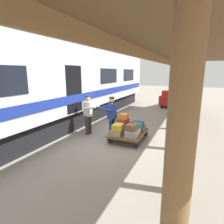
{
  "coord_description": "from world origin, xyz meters",
  "views": [
    {
      "loc": [
        -2.44,
        6.51,
        2.69
      ],
      "look_at": [
        0.46,
        0.1,
        1.15
      ],
      "focal_mm": 29.53,
      "sensor_mm": 36.0,
      "label": 1
    }
  ],
  "objects_px": {
    "suitcase_gray_aluminum": "(131,134)",
    "suitcase_navy_fabric": "(138,124)",
    "porter_in_overalls": "(111,116)",
    "suitcase_red_plastic": "(126,125)",
    "suitcase_slate_roller": "(139,128)",
    "train_car": "(47,86)",
    "suitcase_black_hardshell": "(122,128)",
    "suitcase_brown_leather": "(131,127)",
    "suitcase_burgundy_valise": "(123,122)",
    "suitcase_yellow_case": "(118,127)",
    "luggage_cart": "(129,133)",
    "suitcase_orange_carryall": "(124,116)",
    "suitcase_teal_softside": "(136,125)",
    "suitcase_cream_canvas": "(135,130)",
    "suitcase_tan_vintage": "(118,132)",
    "baggage_tug": "(169,99)",
    "porter_by_door": "(89,114)"
  },
  "relations": [
    {
      "from": "suitcase_navy_fabric",
      "to": "baggage_tug",
      "type": "xyz_separation_m",
      "value": [
        -0.28,
        -7.39,
        0.07
      ]
    },
    {
      "from": "porter_in_overalls",
      "to": "suitcase_black_hardshell",
      "type": "bearing_deg",
      "value": -174.82
    },
    {
      "from": "suitcase_teal_softside",
      "to": "suitcase_cream_canvas",
      "type": "bearing_deg",
      "value": 6.38
    },
    {
      "from": "train_car",
      "to": "suitcase_burgundy_valise",
      "type": "relative_size",
      "value": 44.38
    },
    {
      "from": "train_car",
      "to": "suitcase_gray_aluminum",
      "type": "height_order",
      "value": "train_car"
    },
    {
      "from": "suitcase_tan_vintage",
      "to": "suitcase_slate_roller",
      "type": "distance_m",
      "value": 1.1
    },
    {
      "from": "suitcase_gray_aluminum",
      "to": "baggage_tug",
      "type": "relative_size",
      "value": 0.25
    },
    {
      "from": "suitcase_yellow_case",
      "to": "suitcase_cream_canvas",
      "type": "bearing_deg",
      "value": -137.02
    },
    {
      "from": "luggage_cart",
      "to": "suitcase_teal_softside",
      "type": "xyz_separation_m",
      "value": [
        -0.31,
        -0.0,
        0.36
      ]
    },
    {
      "from": "train_car",
      "to": "suitcase_red_plastic",
      "type": "xyz_separation_m",
      "value": [
        -3.63,
        -0.68,
        -1.61
      ]
    },
    {
      "from": "suitcase_burgundy_valise",
      "to": "suitcase_brown_leather",
      "type": "bearing_deg",
      "value": 137.43
    },
    {
      "from": "suitcase_orange_carryall",
      "to": "porter_in_overalls",
      "type": "relative_size",
      "value": 0.21
    },
    {
      "from": "luggage_cart",
      "to": "baggage_tug",
      "type": "bearing_deg",
      "value": -93.81
    },
    {
      "from": "train_car",
      "to": "suitcase_slate_roller",
      "type": "bearing_deg",
      "value": -170.79
    },
    {
      "from": "suitcase_tan_vintage",
      "to": "suitcase_black_hardshell",
      "type": "bearing_deg",
      "value": -90.0
    },
    {
      "from": "porter_in_overalls",
      "to": "suitcase_burgundy_valise",
      "type": "bearing_deg",
      "value": -177.98
    },
    {
      "from": "suitcase_orange_carryall",
      "to": "suitcase_burgundy_valise",
      "type": "bearing_deg",
      "value": 55.86
    },
    {
      "from": "suitcase_teal_softside",
      "to": "suitcase_brown_leather",
      "type": "distance_m",
      "value": 0.49
    },
    {
      "from": "suitcase_gray_aluminum",
      "to": "suitcase_yellow_case",
      "type": "bearing_deg",
      "value": 2.45
    },
    {
      "from": "suitcase_burgundy_valise",
      "to": "porter_by_door",
      "type": "height_order",
      "value": "porter_by_door"
    },
    {
      "from": "suitcase_slate_roller",
      "to": "suitcase_brown_leather",
      "type": "height_order",
      "value": "suitcase_brown_leather"
    },
    {
      "from": "suitcase_orange_carryall",
      "to": "suitcase_yellow_case",
      "type": "height_order",
      "value": "suitcase_orange_carryall"
    },
    {
      "from": "luggage_cart",
      "to": "suitcase_tan_vintage",
      "type": "bearing_deg",
      "value": 60.03
    },
    {
      "from": "train_car",
      "to": "suitcase_teal_softside",
      "type": "bearing_deg",
      "value": -177.2
    },
    {
      "from": "suitcase_red_plastic",
      "to": "suitcase_slate_roller",
      "type": "height_order",
      "value": "suitcase_red_plastic"
    },
    {
      "from": "train_car",
      "to": "suitcase_slate_roller",
      "type": "relative_size",
      "value": 37.02
    },
    {
      "from": "suitcase_brown_leather",
      "to": "suitcase_burgundy_valise",
      "type": "bearing_deg",
      "value": -42.57
    },
    {
      "from": "suitcase_black_hardshell",
      "to": "suitcase_yellow_case",
      "type": "height_order",
      "value": "suitcase_yellow_case"
    },
    {
      "from": "suitcase_burgundy_valise",
      "to": "porter_by_door",
      "type": "relative_size",
      "value": 0.26
    },
    {
      "from": "suitcase_cream_canvas",
      "to": "suitcase_gray_aluminum",
      "type": "bearing_deg",
      "value": 90.0
    },
    {
      "from": "suitcase_red_plastic",
      "to": "suitcase_cream_canvas",
      "type": "relative_size",
      "value": 0.97
    },
    {
      "from": "suitcase_slate_roller",
      "to": "suitcase_yellow_case",
      "type": "distance_m",
      "value": 1.14
    },
    {
      "from": "baggage_tug",
      "to": "suitcase_teal_softside",
      "type": "bearing_deg",
      "value": 88.42
    },
    {
      "from": "suitcase_yellow_case",
      "to": "baggage_tug",
      "type": "relative_size",
      "value": 0.27
    },
    {
      "from": "suitcase_slate_roller",
      "to": "porter_in_overalls",
      "type": "xyz_separation_m",
      "value": [
        1.02,
        0.52,
        0.52
      ]
    },
    {
      "from": "suitcase_gray_aluminum",
      "to": "suitcase_red_plastic",
      "type": "bearing_deg",
      "value": -60.03
    },
    {
      "from": "suitcase_red_plastic",
      "to": "suitcase_gray_aluminum",
      "type": "distance_m",
      "value": 1.1
    },
    {
      "from": "suitcase_navy_fabric",
      "to": "suitcase_burgundy_valise",
      "type": "relative_size",
      "value": 1.13
    },
    {
      "from": "baggage_tug",
      "to": "suitcase_cream_canvas",
      "type": "bearing_deg",
      "value": 88.17
    },
    {
      "from": "suitcase_navy_fabric",
      "to": "suitcase_teal_softside",
      "type": "bearing_deg",
      "value": 96.6
    },
    {
      "from": "suitcase_orange_carryall",
      "to": "train_car",
      "type": "bearing_deg",
      "value": 3.08
    },
    {
      "from": "suitcase_red_plastic",
      "to": "porter_in_overalls",
      "type": "bearing_deg",
      "value": 47.93
    },
    {
      "from": "suitcase_gray_aluminum",
      "to": "suitcase_navy_fabric",
      "type": "bearing_deg",
      "value": -88.61
    },
    {
      "from": "suitcase_gray_aluminum",
      "to": "porter_by_door",
      "type": "distance_m",
      "value": 2.19
    },
    {
      "from": "suitcase_gray_aluminum",
      "to": "suitcase_orange_carryall",
      "type": "height_order",
      "value": "suitcase_orange_carryall"
    },
    {
      "from": "luggage_cart",
      "to": "suitcase_yellow_case",
      "type": "relative_size",
      "value": 3.47
    },
    {
      "from": "suitcase_yellow_case",
      "to": "porter_in_overalls",
      "type": "xyz_separation_m",
      "value": [
        0.48,
        -0.46,
        0.28
      ]
    },
    {
      "from": "suitcase_tan_vintage",
      "to": "baggage_tug",
      "type": "relative_size",
      "value": 0.3
    },
    {
      "from": "suitcase_red_plastic",
      "to": "suitcase_orange_carryall",
      "type": "relative_size",
      "value": 1.39
    },
    {
      "from": "suitcase_navy_fabric",
      "to": "porter_in_overalls",
      "type": "xyz_separation_m",
      "value": [
        0.99,
        0.55,
        0.37
      ]
    }
  ]
}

